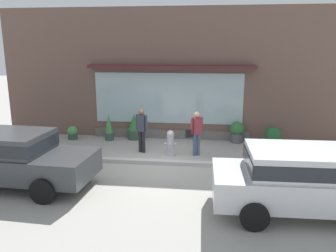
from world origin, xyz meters
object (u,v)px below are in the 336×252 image
at_px(pedestrian_passerby, 142,128).
at_px(potted_plant_corner_tall, 237,132).
at_px(potted_plant_window_left, 109,128).
at_px(fire_hydrant, 170,143).
at_px(potted_plant_doorstep, 73,133).
at_px(potted_plant_low_front, 273,135).
at_px(pedestrian_with_handbag, 196,131).
at_px(parked_car_dark_gray, 7,155).
at_px(parked_car_silver, 308,178).
at_px(potted_plant_window_right, 134,127).

height_order(pedestrian_passerby, potted_plant_corner_tall, pedestrian_passerby).
bearing_deg(potted_plant_window_left, fire_hydrant, -30.85).
xyz_separation_m(potted_plant_doorstep, potted_plant_low_front, (7.92, 0.04, 0.13)).
height_order(pedestrian_passerby, potted_plant_low_front, pedestrian_passerby).
bearing_deg(potted_plant_low_front, pedestrian_passerby, -163.51).
relative_size(pedestrian_with_handbag, potted_plant_window_left, 1.44).
height_order(parked_car_dark_gray, potted_plant_doorstep, parked_car_dark_gray).
height_order(pedestrian_with_handbag, potted_plant_corner_tall, pedestrian_with_handbag).
height_order(pedestrian_passerby, potted_plant_doorstep, pedestrian_passerby).
distance_m(parked_car_silver, potted_plant_doorstep, 9.45).
bearing_deg(fire_hydrant, potted_plant_window_left, 149.15).
xyz_separation_m(parked_car_silver, potted_plant_window_right, (-5.26, 5.71, -0.36)).
xyz_separation_m(fire_hydrant, potted_plant_low_front, (3.73, 1.57, -0.02)).
bearing_deg(fire_hydrant, potted_plant_corner_tall, 37.93).
bearing_deg(pedestrian_passerby, parked_car_dark_gray, -112.74).
height_order(potted_plant_window_right, potted_plant_window_left, potted_plant_window_left).
relative_size(pedestrian_passerby, potted_plant_doorstep, 2.89).
distance_m(fire_hydrant, potted_plant_corner_tall, 3.05).
xyz_separation_m(fire_hydrant, pedestrian_with_handbag, (0.88, 0.04, 0.46)).
height_order(fire_hydrant, pedestrian_with_handbag, pedestrian_with_handbag).
distance_m(pedestrian_with_handbag, potted_plant_low_front, 3.28).
height_order(potted_plant_low_front, potted_plant_window_left, potted_plant_window_left).
relative_size(parked_car_dark_gray, potted_plant_window_left, 4.29).
bearing_deg(potted_plant_window_right, parked_car_silver, -47.36).
xyz_separation_m(potted_plant_corner_tall, potted_plant_low_front, (1.33, -0.31, -0.03)).
bearing_deg(potted_plant_doorstep, potted_plant_low_front, 0.29).
xyz_separation_m(potted_plant_low_front, potted_plant_window_right, (-5.43, 0.29, 0.09)).
distance_m(pedestrian_passerby, potted_plant_window_left, 2.22).
bearing_deg(parked_car_dark_gray, potted_plant_doorstep, 94.58).
distance_m(parked_car_silver, potted_plant_window_right, 7.77).
height_order(pedestrian_passerby, potted_plant_window_right, pedestrian_passerby).
relative_size(fire_hydrant, potted_plant_low_front, 1.17).
bearing_deg(potted_plant_low_front, potted_plant_corner_tall, 166.93).
height_order(pedestrian_with_handbag, potted_plant_low_front, pedestrian_with_handbag).
relative_size(parked_car_silver, potted_plant_window_right, 4.26).
relative_size(pedestrian_passerby, potted_plant_low_front, 2.12).
xyz_separation_m(parked_car_dark_gray, potted_plant_doorstep, (-0.12, 4.72, -0.58)).
xyz_separation_m(parked_car_silver, potted_plant_window_left, (-6.24, 5.46, -0.34)).
bearing_deg(parked_car_dark_gray, potted_plant_corner_tall, 41.18).
xyz_separation_m(potted_plant_doorstep, potted_plant_corner_tall, (6.60, 0.35, 0.17)).
distance_m(pedestrian_passerby, potted_plant_window_right, 1.87).
height_order(fire_hydrant, potted_plant_window_right, potted_plant_window_right).
relative_size(fire_hydrant, pedestrian_with_handbag, 0.56).
bearing_deg(parked_car_silver, potted_plant_doorstep, 143.84).
xyz_separation_m(potted_plant_corner_tall, potted_plant_window_right, (-4.11, -0.02, 0.05)).
distance_m(potted_plant_window_right, potted_plant_window_left, 1.01).
distance_m(fire_hydrant, potted_plant_doorstep, 4.46).
height_order(parked_car_dark_gray, potted_plant_window_right, parked_car_dark_gray).
relative_size(pedestrian_passerby, potted_plant_window_left, 1.47).
relative_size(parked_car_dark_gray, potted_plant_low_front, 6.21).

